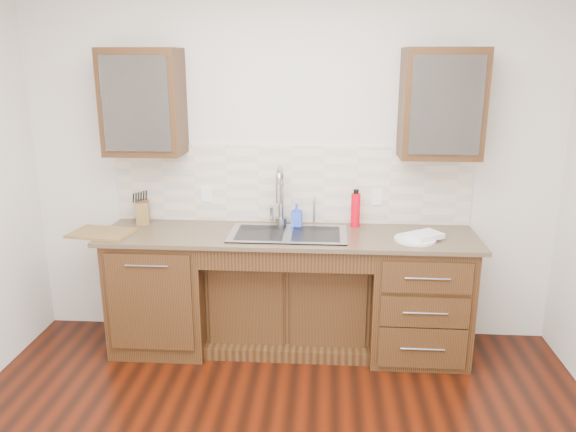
# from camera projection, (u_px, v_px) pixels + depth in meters

# --- Properties ---
(wall_back) EXTENTS (4.00, 0.10, 2.70)m
(wall_back) POSITION_uv_depth(u_px,v_px,m) (292.00, 164.00, 4.28)
(wall_back) COLOR silver
(wall_back) RESTS_ON ground
(base_cabinet_left) EXTENTS (0.70, 0.62, 0.88)m
(base_cabinet_left) POSITION_uv_depth(u_px,v_px,m) (163.00, 290.00, 4.24)
(base_cabinet_left) COLOR #593014
(base_cabinet_left) RESTS_ON ground
(base_cabinet_center) EXTENTS (1.20, 0.44, 0.70)m
(base_cabinet_center) POSITION_uv_depth(u_px,v_px,m) (289.00, 299.00, 4.29)
(base_cabinet_center) COLOR #593014
(base_cabinet_center) RESTS_ON ground
(base_cabinet_right) EXTENTS (0.70, 0.62, 0.88)m
(base_cabinet_right) POSITION_uv_depth(u_px,v_px,m) (417.00, 297.00, 4.11)
(base_cabinet_right) COLOR #593014
(base_cabinet_right) RESTS_ON ground
(countertop) EXTENTS (2.70, 0.65, 0.03)m
(countertop) POSITION_uv_depth(u_px,v_px,m) (288.00, 236.00, 4.04)
(countertop) COLOR #84705B
(countertop) RESTS_ON base_cabinet_left
(backsplash) EXTENTS (2.70, 0.02, 0.59)m
(backsplash) POSITION_uv_depth(u_px,v_px,m) (291.00, 184.00, 4.26)
(backsplash) COLOR beige
(backsplash) RESTS_ON wall_back
(sink) EXTENTS (0.84, 0.46, 0.19)m
(sink) POSITION_uv_depth(u_px,v_px,m) (288.00, 246.00, 4.05)
(sink) COLOR #9E9EA5
(sink) RESTS_ON countertop
(faucet) EXTENTS (0.04, 0.04, 0.40)m
(faucet) POSITION_uv_depth(u_px,v_px,m) (281.00, 199.00, 4.19)
(faucet) COLOR #999993
(faucet) RESTS_ON countertop
(filter_tap) EXTENTS (0.02, 0.02, 0.24)m
(filter_tap) POSITION_uv_depth(u_px,v_px,m) (314.00, 210.00, 4.21)
(filter_tap) COLOR #999993
(filter_tap) RESTS_ON countertop
(upper_cabinet_left) EXTENTS (0.55, 0.34, 0.75)m
(upper_cabinet_left) POSITION_uv_depth(u_px,v_px,m) (144.00, 102.00, 4.01)
(upper_cabinet_left) COLOR #593014
(upper_cabinet_left) RESTS_ON wall_back
(upper_cabinet_right) EXTENTS (0.55, 0.34, 0.75)m
(upper_cabinet_right) POSITION_uv_depth(u_px,v_px,m) (441.00, 104.00, 3.87)
(upper_cabinet_right) COLOR #593014
(upper_cabinet_right) RESTS_ON wall_back
(outlet_left) EXTENTS (0.08, 0.01, 0.12)m
(outlet_left) POSITION_uv_depth(u_px,v_px,m) (207.00, 194.00, 4.31)
(outlet_left) COLOR white
(outlet_left) RESTS_ON backsplash
(outlet_right) EXTENTS (0.08, 0.01, 0.12)m
(outlet_right) POSITION_uv_depth(u_px,v_px,m) (377.00, 197.00, 4.23)
(outlet_right) COLOR white
(outlet_right) RESTS_ON backsplash
(soap_bottle) EXTENTS (0.09, 0.09, 0.18)m
(soap_bottle) POSITION_uv_depth(u_px,v_px,m) (297.00, 215.00, 4.18)
(soap_bottle) COLOR blue
(soap_bottle) RESTS_ON countertop
(water_bottle) EXTENTS (0.08, 0.08, 0.25)m
(water_bottle) POSITION_uv_depth(u_px,v_px,m) (355.00, 210.00, 4.18)
(water_bottle) COLOR #EB0015
(water_bottle) RESTS_ON countertop
(plate) EXTENTS (0.32, 0.32, 0.02)m
(plate) POSITION_uv_depth(u_px,v_px,m) (415.00, 239.00, 3.89)
(plate) COLOR white
(plate) RESTS_ON countertop
(dish_towel) EXTENTS (0.28, 0.26, 0.04)m
(dish_towel) POSITION_uv_depth(u_px,v_px,m) (425.00, 235.00, 3.89)
(dish_towel) COLOR white
(dish_towel) RESTS_ON plate
(knife_block) EXTENTS (0.13, 0.17, 0.17)m
(knife_block) POSITION_uv_depth(u_px,v_px,m) (143.00, 212.00, 4.28)
(knife_block) COLOR #9C5B29
(knife_block) RESTS_ON countertop
(cutting_board) EXTENTS (0.46, 0.36, 0.02)m
(cutting_board) POSITION_uv_depth(u_px,v_px,m) (101.00, 233.00, 4.02)
(cutting_board) COLOR brown
(cutting_board) RESTS_ON countertop
(cup_left_a) EXTENTS (0.14, 0.14, 0.11)m
(cup_left_a) POSITION_uv_depth(u_px,v_px,m) (130.00, 109.00, 4.03)
(cup_left_a) COLOR silver
(cup_left_a) RESTS_ON upper_cabinet_left
(cup_left_b) EXTENTS (0.12, 0.12, 0.10)m
(cup_left_b) POSITION_uv_depth(u_px,v_px,m) (160.00, 110.00, 4.02)
(cup_left_b) COLOR white
(cup_left_b) RESTS_ON upper_cabinet_left
(cup_right_a) EXTENTS (0.18, 0.18, 0.11)m
(cup_right_a) POSITION_uv_depth(u_px,v_px,m) (423.00, 110.00, 3.89)
(cup_right_a) COLOR silver
(cup_right_a) RESTS_ON upper_cabinet_right
(cup_right_b) EXTENTS (0.11, 0.11, 0.10)m
(cup_right_b) POSITION_uv_depth(u_px,v_px,m) (451.00, 111.00, 3.88)
(cup_right_b) COLOR white
(cup_right_b) RESTS_ON upper_cabinet_right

